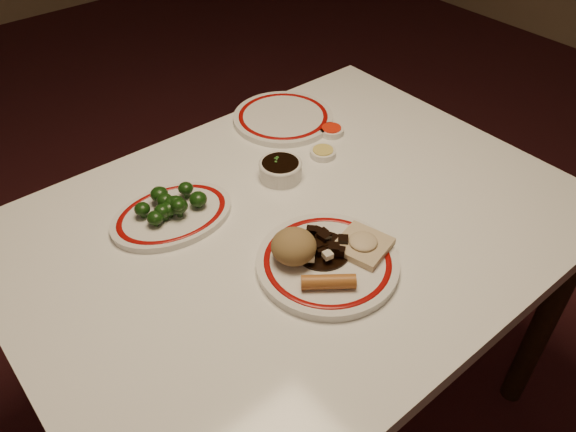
{
  "coord_description": "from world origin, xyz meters",
  "views": [
    {
      "loc": [
        -0.59,
        -0.68,
        1.54
      ],
      "look_at": [
        -0.04,
        -0.02,
        0.8
      ],
      "focal_mm": 35.0,
      "sensor_mm": 36.0,
      "label": 1
    }
  ],
  "objects_px": {
    "soy_bowl": "(280,170)",
    "main_plate": "(327,263)",
    "spring_roll": "(328,282)",
    "dining_table": "(297,250)",
    "fried_wonton": "(363,244)",
    "rice_mound": "(294,246)",
    "stirfry_heap": "(323,246)",
    "broccoli_plate": "(172,215)",
    "broccoli_pile": "(171,204)"
  },
  "relations": [
    {
      "from": "rice_mound",
      "to": "main_plate",
      "type": "bearing_deg",
      "value": -43.95
    },
    {
      "from": "fried_wonton",
      "to": "stirfry_heap",
      "type": "height_order",
      "value": "stirfry_heap"
    },
    {
      "from": "broccoli_plate",
      "to": "broccoli_pile",
      "type": "height_order",
      "value": "broccoli_pile"
    },
    {
      "from": "fried_wonton",
      "to": "stirfry_heap",
      "type": "xyz_separation_m",
      "value": [
        -0.06,
        0.05,
        0.0
      ]
    },
    {
      "from": "stirfry_heap",
      "to": "broccoli_plate",
      "type": "xyz_separation_m",
      "value": [
        -0.17,
        0.29,
        -0.02
      ]
    },
    {
      "from": "rice_mound",
      "to": "soy_bowl",
      "type": "bearing_deg",
      "value": 56.17
    },
    {
      "from": "soy_bowl",
      "to": "spring_roll",
      "type": "bearing_deg",
      "value": -115.24
    },
    {
      "from": "fried_wonton",
      "to": "soy_bowl",
      "type": "height_order",
      "value": "fried_wonton"
    },
    {
      "from": "broccoli_plate",
      "to": "spring_roll",
      "type": "bearing_deg",
      "value": -72.95
    },
    {
      "from": "dining_table",
      "to": "broccoli_plate",
      "type": "bearing_deg",
      "value": 139.45
    },
    {
      "from": "fried_wonton",
      "to": "broccoli_plate",
      "type": "xyz_separation_m",
      "value": [
        -0.23,
        0.34,
        -0.02
      ]
    },
    {
      "from": "spring_roll",
      "to": "broccoli_pile",
      "type": "distance_m",
      "value": 0.38
    },
    {
      "from": "stirfry_heap",
      "to": "broccoli_pile",
      "type": "xyz_separation_m",
      "value": [
        -0.17,
        0.29,
        0.01
      ]
    },
    {
      "from": "broccoli_pile",
      "to": "spring_roll",
      "type": "bearing_deg",
      "value": -73.15
    },
    {
      "from": "rice_mound",
      "to": "broccoli_plate",
      "type": "distance_m",
      "value": 0.3
    },
    {
      "from": "broccoli_plate",
      "to": "soy_bowl",
      "type": "distance_m",
      "value": 0.27
    },
    {
      "from": "spring_roll",
      "to": "fried_wonton",
      "type": "relative_size",
      "value": 0.85
    },
    {
      "from": "rice_mound",
      "to": "soy_bowl",
      "type": "distance_m",
      "value": 0.29
    },
    {
      "from": "main_plate",
      "to": "stirfry_heap",
      "type": "xyz_separation_m",
      "value": [
        0.01,
        0.03,
        0.02
      ]
    },
    {
      "from": "soy_bowl",
      "to": "dining_table",
      "type": "bearing_deg",
      "value": -115.67
    },
    {
      "from": "dining_table",
      "to": "spring_roll",
      "type": "xyz_separation_m",
      "value": [
        -0.09,
        -0.19,
        0.12
      ]
    },
    {
      "from": "soy_bowl",
      "to": "stirfry_heap",
      "type": "bearing_deg",
      "value": -111.33
    },
    {
      "from": "stirfry_heap",
      "to": "fried_wonton",
      "type": "bearing_deg",
      "value": -36.32
    },
    {
      "from": "rice_mound",
      "to": "soy_bowl",
      "type": "xyz_separation_m",
      "value": [
        0.16,
        0.24,
        -0.03
      ]
    },
    {
      "from": "dining_table",
      "to": "broccoli_pile",
      "type": "bearing_deg",
      "value": 139.23
    },
    {
      "from": "main_plate",
      "to": "rice_mound",
      "type": "height_order",
      "value": "rice_mound"
    },
    {
      "from": "dining_table",
      "to": "broccoli_plate",
      "type": "xyz_separation_m",
      "value": [
        -0.2,
        0.17,
        0.1
      ]
    },
    {
      "from": "dining_table",
      "to": "fried_wonton",
      "type": "bearing_deg",
      "value": -79.19
    },
    {
      "from": "dining_table",
      "to": "spring_roll",
      "type": "distance_m",
      "value": 0.25
    },
    {
      "from": "main_plate",
      "to": "fried_wonton",
      "type": "xyz_separation_m",
      "value": [
        0.08,
        -0.02,
        0.02
      ]
    },
    {
      "from": "dining_table",
      "to": "soy_bowl",
      "type": "distance_m",
      "value": 0.19
    },
    {
      "from": "dining_table",
      "to": "main_plate",
      "type": "xyz_separation_m",
      "value": [
        -0.04,
        -0.14,
        0.1
      ]
    },
    {
      "from": "soy_bowl",
      "to": "main_plate",
      "type": "bearing_deg",
      "value": -111.52
    },
    {
      "from": "stirfry_heap",
      "to": "soy_bowl",
      "type": "relative_size",
      "value": 1.13
    },
    {
      "from": "dining_table",
      "to": "broccoli_plate",
      "type": "distance_m",
      "value": 0.29
    },
    {
      "from": "fried_wonton",
      "to": "stirfry_heap",
      "type": "distance_m",
      "value": 0.08
    },
    {
      "from": "main_plate",
      "to": "spring_roll",
      "type": "relative_size",
      "value": 3.33
    },
    {
      "from": "soy_bowl",
      "to": "rice_mound",
      "type": "bearing_deg",
      "value": -123.83
    },
    {
      "from": "dining_table",
      "to": "broccoli_pile",
      "type": "xyz_separation_m",
      "value": [
        -0.2,
        0.17,
        0.13
      ]
    },
    {
      "from": "dining_table",
      "to": "stirfry_heap",
      "type": "relative_size",
      "value": 10.76
    },
    {
      "from": "dining_table",
      "to": "fried_wonton",
      "type": "height_order",
      "value": "fried_wonton"
    },
    {
      "from": "spring_roll",
      "to": "main_plate",
      "type": "bearing_deg",
      "value": -4.03
    },
    {
      "from": "fried_wonton",
      "to": "dining_table",
      "type": "bearing_deg",
      "value": 100.81
    },
    {
      "from": "rice_mound",
      "to": "dining_table",
      "type": "bearing_deg",
      "value": 46.68
    },
    {
      "from": "main_plate",
      "to": "broccoli_plate",
      "type": "xyz_separation_m",
      "value": [
        -0.16,
        0.32,
        -0.0
      ]
    },
    {
      "from": "main_plate",
      "to": "rice_mound",
      "type": "bearing_deg",
      "value": 136.05
    },
    {
      "from": "spring_roll",
      "to": "fried_wonton",
      "type": "height_order",
      "value": "spring_roll"
    },
    {
      "from": "stirfry_heap",
      "to": "broccoli_plate",
      "type": "distance_m",
      "value": 0.34
    },
    {
      "from": "stirfry_heap",
      "to": "spring_roll",
      "type": "bearing_deg",
      "value": -126.3
    },
    {
      "from": "main_plate",
      "to": "broccoli_pile",
      "type": "bearing_deg",
      "value": 116.47
    }
  ]
}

